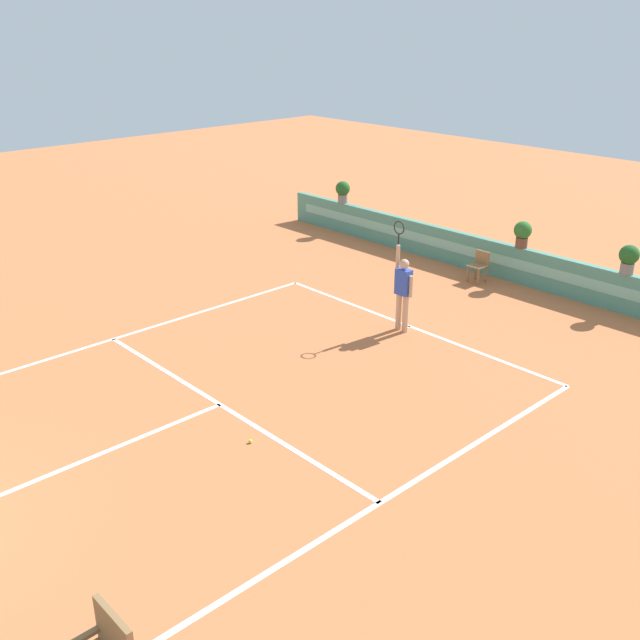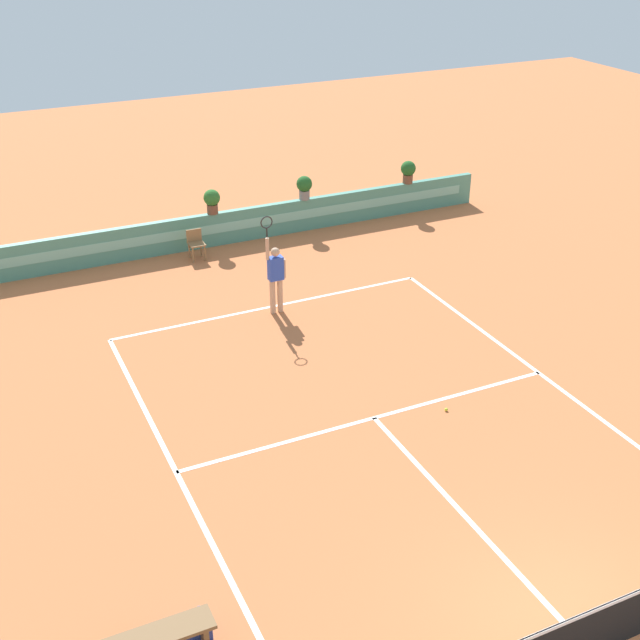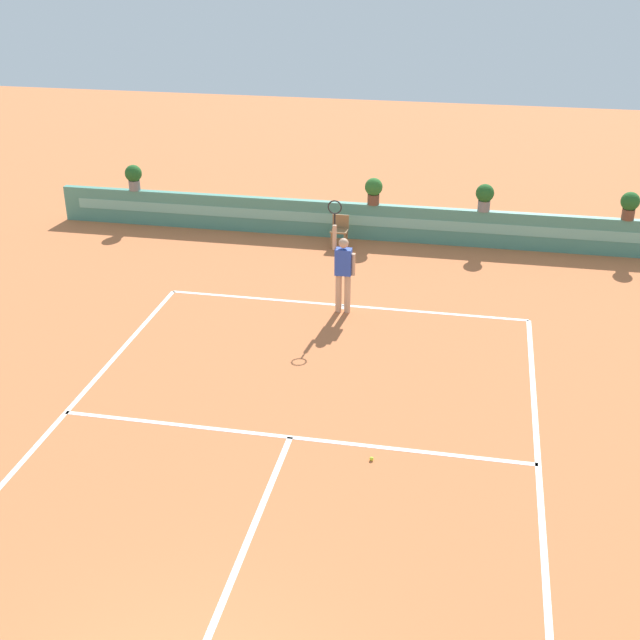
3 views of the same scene
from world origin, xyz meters
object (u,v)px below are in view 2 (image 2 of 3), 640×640
at_px(gear_bag, 185,634).
at_px(tennis_player, 276,274).
at_px(tennis_ball_near_baseline, 446,410).
at_px(potted_plant_right, 304,186).
at_px(potted_plant_far_right, 408,171).
at_px(ball_kid_chair, 196,243).
at_px(potted_plant_centre, 212,200).

bearing_deg(gear_bag, tennis_player, 60.34).
xyz_separation_m(gear_bag, tennis_ball_near_baseline, (6.54, 3.39, -0.15)).
xyz_separation_m(gear_bag, potted_plant_right, (8.05, 13.78, 1.23)).
bearing_deg(potted_plant_far_right, ball_kid_chair, -174.33).
distance_m(tennis_player, potted_plant_far_right, 8.17).
distance_m(potted_plant_far_right, potted_plant_right, 3.64).
xyz_separation_m(tennis_ball_near_baseline, potted_plant_centre, (-1.43, 10.39, 1.38)).
height_order(ball_kid_chair, potted_plant_centre, potted_plant_centre).
bearing_deg(tennis_player, ball_kid_chair, 100.82).
xyz_separation_m(ball_kid_chair, gear_bag, (-4.32, -13.05, -0.30)).
xyz_separation_m(tennis_player, tennis_ball_near_baseline, (1.44, -5.57, -1.02)).
bearing_deg(potted_plant_far_right, tennis_player, -143.80).
xyz_separation_m(ball_kid_chair, tennis_ball_near_baseline, (2.22, -9.66, -0.44)).
relative_size(tennis_ball_near_baseline, potted_plant_right, 0.09).
relative_size(tennis_ball_near_baseline, potted_plant_centre, 0.09).
relative_size(potted_plant_far_right, potted_plant_right, 1.00).
relative_size(tennis_player, tennis_ball_near_baseline, 38.01).
bearing_deg(potted_plant_far_right, gear_bag, -130.31).
bearing_deg(gear_bag, tennis_ball_near_baseline, 27.40).
relative_size(potted_plant_centre, potted_plant_right, 1.00).
relative_size(tennis_ball_near_baseline, potted_plant_far_right, 0.09).
bearing_deg(tennis_ball_near_baseline, potted_plant_right, 81.75).
height_order(gear_bag, potted_plant_right, potted_plant_right).
height_order(potted_plant_centre, potted_plant_far_right, same).
distance_m(ball_kid_chair, potted_plant_right, 3.91).
bearing_deg(potted_plant_centre, gear_bag, -110.33).
relative_size(gear_bag, potted_plant_centre, 0.97).
distance_m(tennis_player, potted_plant_right, 5.66).
bearing_deg(ball_kid_chair, gear_bag, -108.32).
height_order(potted_plant_centre, potted_plant_right, same).
relative_size(gear_bag, tennis_player, 0.27).
bearing_deg(potted_plant_right, ball_kid_chair, -168.89).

